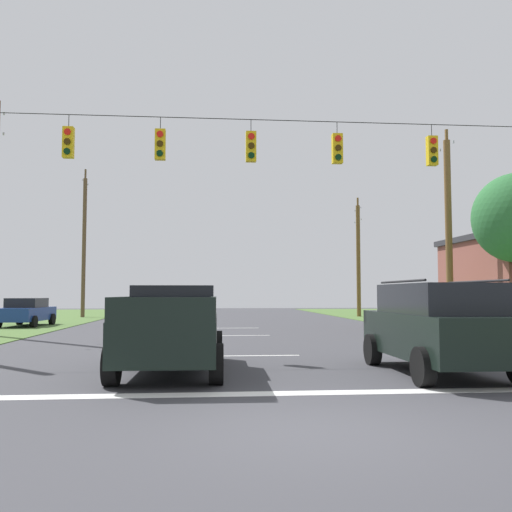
{
  "coord_description": "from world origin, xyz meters",
  "views": [
    {
      "loc": [
        -1.39,
        -7.14,
        1.77
      ],
      "look_at": [
        0.25,
        11.48,
        3.03
      ],
      "focal_mm": 39.04,
      "sensor_mm": 36.0,
      "label": 1
    }
  ],
  "objects_px": {
    "distant_car_oncoming": "(27,312)",
    "utility_pole_mid_right": "(449,232)",
    "overhead_signal_span": "(254,208)",
    "pickup_truck": "(173,329)",
    "distant_car_crossing_white": "(416,310)",
    "suv_black": "(438,326)",
    "utility_pole_far_right": "(358,258)",
    "utility_pole_far_left": "(84,245)"
  },
  "relations": [
    {
      "from": "overhead_signal_span",
      "to": "utility_pole_mid_right",
      "type": "height_order",
      "value": "utility_pole_mid_right"
    },
    {
      "from": "utility_pole_far_right",
      "to": "utility_pole_mid_right",
      "type": "bearing_deg",
      "value": -90.06
    },
    {
      "from": "pickup_truck",
      "to": "utility_pole_far_right",
      "type": "xyz_separation_m",
      "value": [
        12.31,
        28.7,
        3.54
      ]
    },
    {
      "from": "overhead_signal_span",
      "to": "distant_car_crossing_white",
      "type": "bearing_deg",
      "value": 54.44
    },
    {
      "from": "distant_car_crossing_white",
      "to": "overhead_signal_span",
      "type": "bearing_deg",
      "value": -125.56
    },
    {
      "from": "overhead_signal_span",
      "to": "distant_car_crossing_white",
      "type": "distance_m",
      "value": 19.54
    },
    {
      "from": "utility_pole_mid_right",
      "to": "utility_pole_far_right",
      "type": "distance_m",
      "value": 16.03
    },
    {
      "from": "pickup_truck",
      "to": "utility_pole_far_left",
      "type": "relative_size",
      "value": 0.49
    },
    {
      "from": "distant_car_oncoming",
      "to": "utility_pole_far_left",
      "type": "distance_m",
      "value": 12.2
    },
    {
      "from": "pickup_truck",
      "to": "utility_pole_mid_right",
      "type": "relative_size",
      "value": 0.56
    },
    {
      "from": "utility_pole_mid_right",
      "to": "utility_pole_far_left",
      "type": "distance_m",
      "value": 26.56
    },
    {
      "from": "distant_car_crossing_white",
      "to": "utility_pole_far_right",
      "type": "bearing_deg",
      "value": 96.86
    },
    {
      "from": "suv_black",
      "to": "distant_car_crossing_white",
      "type": "xyz_separation_m",
      "value": [
        7.52,
        20.77,
        -0.27
      ]
    },
    {
      "from": "distant_car_crossing_white",
      "to": "pickup_truck",
      "type": "bearing_deg",
      "value": -124.0
    },
    {
      "from": "pickup_truck",
      "to": "distant_car_crossing_white",
      "type": "xyz_separation_m",
      "value": [
        13.38,
        19.83,
        -0.18
      ]
    },
    {
      "from": "overhead_signal_span",
      "to": "suv_black",
      "type": "xyz_separation_m",
      "value": [
        3.64,
        -5.15,
        -3.37
      ]
    },
    {
      "from": "distant_car_oncoming",
      "to": "utility_pole_mid_right",
      "type": "xyz_separation_m",
      "value": [
        21.16,
        -5.38,
        3.92
      ]
    },
    {
      "from": "overhead_signal_span",
      "to": "suv_black",
      "type": "relative_size",
      "value": 4.03
    },
    {
      "from": "suv_black",
      "to": "pickup_truck",
      "type": "bearing_deg",
      "value": 170.89
    },
    {
      "from": "utility_pole_far_right",
      "to": "pickup_truck",
      "type": "bearing_deg",
      "value": -113.21
    },
    {
      "from": "overhead_signal_span",
      "to": "distant_car_crossing_white",
      "type": "xyz_separation_m",
      "value": [
        11.16,
        15.62,
        -3.64
      ]
    },
    {
      "from": "overhead_signal_span",
      "to": "pickup_truck",
      "type": "xyz_separation_m",
      "value": [
        -2.21,
        -4.21,
        -3.46
      ]
    },
    {
      "from": "distant_car_crossing_white",
      "to": "utility_pole_mid_right",
      "type": "bearing_deg",
      "value": -98.62
    },
    {
      "from": "utility_pole_mid_right",
      "to": "utility_pole_far_right",
      "type": "xyz_separation_m",
      "value": [
        0.02,
        16.03,
        -0.2
      ]
    },
    {
      "from": "suv_black",
      "to": "distant_car_oncoming",
      "type": "relative_size",
      "value": 1.09
    },
    {
      "from": "suv_black",
      "to": "distant_car_oncoming",
      "type": "height_order",
      "value": "suv_black"
    },
    {
      "from": "suv_black",
      "to": "utility_pole_mid_right",
      "type": "xyz_separation_m",
      "value": [
        6.44,
        13.61,
        3.65
      ]
    },
    {
      "from": "distant_car_crossing_white",
      "to": "distant_car_oncoming",
      "type": "bearing_deg",
      "value": -175.43
    },
    {
      "from": "distant_car_oncoming",
      "to": "utility_pole_far_left",
      "type": "height_order",
      "value": "utility_pole_far_left"
    },
    {
      "from": "distant_car_crossing_white",
      "to": "utility_pole_far_right",
      "type": "distance_m",
      "value": 9.68
    },
    {
      "from": "pickup_truck",
      "to": "utility_pole_far_right",
      "type": "height_order",
      "value": "utility_pole_far_right"
    },
    {
      "from": "pickup_truck",
      "to": "suv_black",
      "type": "height_order",
      "value": "suv_black"
    },
    {
      "from": "overhead_signal_span",
      "to": "pickup_truck",
      "type": "distance_m",
      "value": 5.88
    },
    {
      "from": "distant_car_oncoming",
      "to": "utility_pole_far_right",
      "type": "bearing_deg",
      "value": 26.71
    },
    {
      "from": "overhead_signal_span",
      "to": "pickup_truck",
      "type": "relative_size",
      "value": 3.55
    },
    {
      "from": "distant_car_oncoming",
      "to": "utility_pole_mid_right",
      "type": "bearing_deg",
      "value": -14.26
    },
    {
      "from": "overhead_signal_span",
      "to": "suv_black",
      "type": "bearing_deg",
      "value": -54.75
    },
    {
      "from": "overhead_signal_span",
      "to": "distant_car_oncoming",
      "type": "xyz_separation_m",
      "value": [
        -11.08,
        13.84,
        -3.64
      ]
    },
    {
      "from": "distant_car_crossing_white",
      "to": "utility_pole_mid_right",
      "type": "relative_size",
      "value": 0.44
    },
    {
      "from": "suv_black",
      "to": "distant_car_crossing_white",
      "type": "bearing_deg",
      "value": 70.09
    },
    {
      "from": "pickup_truck",
      "to": "distant_car_crossing_white",
      "type": "distance_m",
      "value": 23.92
    },
    {
      "from": "suv_black",
      "to": "overhead_signal_span",
      "type": "bearing_deg",
      "value": 125.25
    }
  ]
}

